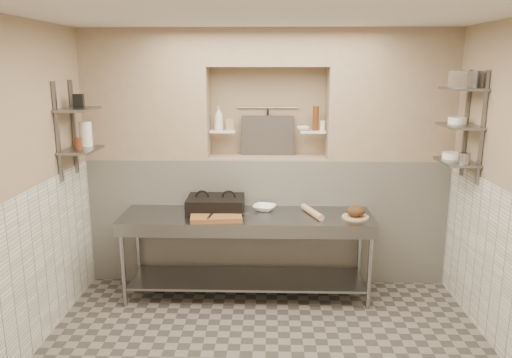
{
  "coord_description": "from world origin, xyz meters",
  "views": [
    {
      "loc": [
        0.03,
        -3.76,
        2.41
      ],
      "look_at": [
        -0.11,
        0.9,
        1.35
      ],
      "focal_mm": 35.0,
      "sensor_mm": 36.0,
      "label": 1
    }
  ],
  "objects_px": {
    "panini_press": "(216,205)",
    "rolling_pin": "(312,212)",
    "mixing_bowl": "(264,208)",
    "cutting_board": "(216,216)",
    "prep_table": "(247,239)",
    "bread_loaf": "(356,211)",
    "bottle_soap": "(219,118)",
    "jug_left": "(86,134)",
    "bowl_alcove": "(303,129)"
  },
  "relations": [
    {
      "from": "panini_press",
      "to": "bowl_alcove",
      "type": "distance_m",
      "value": 1.28
    },
    {
      "from": "mixing_bowl",
      "to": "bread_loaf",
      "type": "height_order",
      "value": "bread_loaf"
    },
    {
      "from": "mixing_bowl",
      "to": "jug_left",
      "type": "bearing_deg",
      "value": -174.86
    },
    {
      "from": "panini_press",
      "to": "mixing_bowl",
      "type": "relative_size",
      "value": 2.5
    },
    {
      "from": "bottle_soap",
      "to": "prep_table",
      "type": "bearing_deg",
      "value": -59.46
    },
    {
      "from": "mixing_bowl",
      "to": "bottle_soap",
      "type": "height_order",
      "value": "bottle_soap"
    },
    {
      "from": "mixing_bowl",
      "to": "jug_left",
      "type": "relative_size",
      "value": 0.96
    },
    {
      "from": "bread_loaf",
      "to": "jug_left",
      "type": "xyz_separation_m",
      "value": [
        -2.74,
        0.07,
        0.77
      ]
    },
    {
      "from": "prep_table",
      "to": "cutting_board",
      "type": "xyz_separation_m",
      "value": [
        -0.3,
        -0.12,
        0.28
      ]
    },
    {
      "from": "panini_press",
      "to": "cutting_board",
      "type": "distance_m",
      "value": 0.24
    },
    {
      "from": "rolling_pin",
      "to": "bread_loaf",
      "type": "relative_size",
      "value": 2.39
    },
    {
      "from": "bread_loaf",
      "to": "rolling_pin",
      "type": "bearing_deg",
      "value": 169.92
    },
    {
      "from": "prep_table",
      "to": "jug_left",
      "type": "relative_size",
      "value": 10.4
    },
    {
      "from": "prep_table",
      "to": "bread_loaf",
      "type": "bearing_deg",
      "value": -2.85
    },
    {
      "from": "bottle_soap",
      "to": "jug_left",
      "type": "bearing_deg",
      "value": -157.21
    },
    {
      "from": "mixing_bowl",
      "to": "cutting_board",
      "type": "bearing_deg",
      "value": -147.86
    },
    {
      "from": "panini_press",
      "to": "mixing_bowl",
      "type": "bearing_deg",
      "value": 7.12
    },
    {
      "from": "panini_press",
      "to": "bread_loaf",
      "type": "bearing_deg",
      "value": -7.34
    },
    {
      "from": "bowl_alcove",
      "to": "jug_left",
      "type": "xyz_separation_m",
      "value": [
        -2.23,
        -0.53,
        0.0
      ]
    },
    {
      "from": "bottle_soap",
      "to": "jug_left",
      "type": "relative_size",
      "value": 1.05
    },
    {
      "from": "panini_press",
      "to": "cutting_board",
      "type": "relative_size",
      "value": 1.17
    },
    {
      "from": "jug_left",
      "to": "bread_loaf",
      "type": "bearing_deg",
      "value": -1.55
    },
    {
      "from": "panini_press",
      "to": "bread_loaf",
      "type": "height_order",
      "value": "panini_press"
    },
    {
      "from": "cutting_board",
      "to": "panini_press",
      "type": "bearing_deg",
      "value": 97.09
    },
    {
      "from": "prep_table",
      "to": "bottle_soap",
      "type": "distance_m",
      "value": 1.37
    },
    {
      "from": "rolling_pin",
      "to": "bottle_soap",
      "type": "relative_size",
      "value": 1.7
    },
    {
      "from": "mixing_bowl",
      "to": "bread_loaf",
      "type": "bearing_deg",
      "value": -14.33
    },
    {
      "from": "cutting_board",
      "to": "jug_left",
      "type": "xyz_separation_m",
      "value": [
        -1.33,
        0.14,
        0.81
      ]
    },
    {
      "from": "cutting_board",
      "to": "jug_left",
      "type": "height_order",
      "value": "jug_left"
    },
    {
      "from": "bottle_soap",
      "to": "mixing_bowl",
      "type": "bearing_deg",
      "value": -36.52
    },
    {
      "from": "bread_loaf",
      "to": "cutting_board",
      "type": "bearing_deg",
      "value": -177.25
    },
    {
      "from": "mixing_bowl",
      "to": "bread_loaf",
      "type": "relative_size",
      "value": 1.29
    },
    {
      "from": "bread_loaf",
      "to": "bottle_soap",
      "type": "relative_size",
      "value": 0.71
    },
    {
      "from": "bowl_alcove",
      "to": "prep_table",
      "type": "bearing_deg",
      "value": -137.59
    },
    {
      "from": "mixing_bowl",
      "to": "bowl_alcove",
      "type": "relative_size",
      "value": 1.64
    },
    {
      "from": "panini_press",
      "to": "rolling_pin",
      "type": "distance_m",
      "value": 1.02
    },
    {
      "from": "panini_press",
      "to": "mixing_bowl",
      "type": "height_order",
      "value": "panini_press"
    },
    {
      "from": "bread_loaf",
      "to": "bowl_alcove",
      "type": "distance_m",
      "value": 1.1
    },
    {
      "from": "prep_table",
      "to": "bottle_soap",
      "type": "height_order",
      "value": "bottle_soap"
    },
    {
      "from": "rolling_pin",
      "to": "cutting_board",
      "type": "bearing_deg",
      "value": -171.58
    },
    {
      "from": "rolling_pin",
      "to": "bowl_alcove",
      "type": "bearing_deg",
      "value": 98.07
    },
    {
      "from": "rolling_pin",
      "to": "jug_left",
      "type": "bearing_deg",
      "value": -179.93
    },
    {
      "from": "rolling_pin",
      "to": "bread_loaf",
      "type": "height_order",
      "value": "bread_loaf"
    },
    {
      "from": "prep_table",
      "to": "cutting_board",
      "type": "distance_m",
      "value": 0.43
    },
    {
      "from": "bowl_alcove",
      "to": "bread_loaf",
      "type": "bearing_deg",
      "value": -49.97
    },
    {
      "from": "prep_table",
      "to": "rolling_pin",
      "type": "bearing_deg",
      "value": 1.84
    },
    {
      "from": "bottle_soap",
      "to": "bowl_alcove",
      "type": "distance_m",
      "value": 0.94
    },
    {
      "from": "mixing_bowl",
      "to": "bowl_alcove",
      "type": "bearing_deg",
      "value": 41.26
    },
    {
      "from": "cutting_board",
      "to": "bread_loaf",
      "type": "relative_size",
      "value": 2.75
    },
    {
      "from": "cutting_board",
      "to": "mixing_bowl",
      "type": "distance_m",
      "value": 0.57
    }
  ]
}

